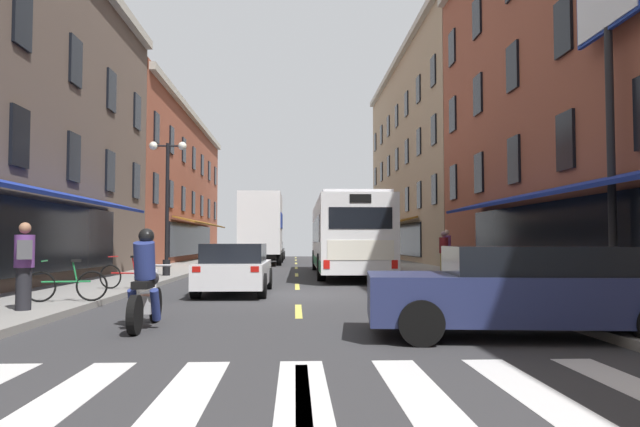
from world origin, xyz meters
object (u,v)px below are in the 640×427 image
object	(u,v)px
box_truck	(262,229)
pedestrian_far	(444,252)
motorcycle_rider	(146,286)
pedestrian_mid	(447,249)
transit_bus	(345,236)
bicycle_mid	(128,276)
bicycle_near	(66,285)
pedestrian_near	(24,264)
sedan_far	(272,251)
sedan_mid	(235,268)
billboard_sign	(608,38)
sedan_near	(523,290)
street_lamp_twin	(167,201)

from	to	relation	value
box_truck	pedestrian_far	distance (m)	15.40
motorcycle_rider	pedestrian_mid	xyz separation A→B (m)	(9.31, 16.30, 0.37)
transit_bus	motorcycle_rider	xyz separation A→B (m)	(-4.64, -15.18, -0.96)
transit_bus	motorcycle_rider	world-z (taller)	transit_bus
transit_bus	bicycle_mid	world-z (taller)	transit_bus
bicycle_near	pedestrian_near	xyz separation A→B (m)	(-0.19, -1.59, 0.52)
sedan_far	transit_bus	bearing A→B (deg)	-79.09
transit_bus	pedestrian_mid	size ratio (longest dim) A/B	6.87
transit_bus	pedestrian_far	world-z (taller)	transit_bus
pedestrian_near	pedestrian_far	distance (m)	16.28
sedan_mid	motorcycle_rider	size ratio (longest dim) A/B	2.08
transit_bus	pedestrian_mid	xyz separation A→B (m)	(4.68, 1.12, -0.59)
sedan_far	pedestrian_near	world-z (taller)	pedestrian_near
box_truck	pedestrian_near	xyz separation A→B (m)	(-3.10, -25.05, -1.15)
billboard_sign	pedestrian_far	xyz separation A→B (m)	(-1.17, 10.43, -5.05)
sedan_far	pedestrian_mid	xyz separation A→B (m)	(8.60, -19.25, 0.37)
bicycle_near	pedestrian_far	xyz separation A→B (m)	(10.89, 10.34, 0.51)
transit_bus	pedestrian_mid	world-z (taller)	transit_bus
motorcycle_rider	billboard_sign	bearing A→B (deg)	17.24
bicycle_mid	pedestrian_near	bearing A→B (deg)	-96.69
sedan_near	sedan_mid	world-z (taller)	sedan_mid
transit_bus	pedestrian_mid	bearing A→B (deg)	13.41
transit_bus	bicycle_near	distance (m)	14.08
sedan_mid	pedestrian_far	distance (m)	10.34
pedestrian_near	pedestrian_far	size ratio (longest dim) A/B	0.98
bicycle_mid	street_lamp_twin	distance (m)	6.79
sedan_mid	bicycle_mid	bearing A→B (deg)	-179.79
sedan_far	pedestrian_mid	size ratio (longest dim) A/B	2.60
street_lamp_twin	sedan_near	bearing A→B (deg)	-58.90
sedan_near	pedestrian_mid	xyz separation A→B (m)	(3.39, 17.40, 0.38)
box_truck	sedan_far	world-z (taller)	box_truck
billboard_sign	sedan_mid	size ratio (longest dim) A/B	1.81
transit_bus	bicycle_near	bearing A→B (deg)	-120.39
billboard_sign	street_lamp_twin	xyz separation A→B (m)	(-12.01, 9.73, -3.08)
sedan_mid	street_lamp_twin	bearing A→B (deg)	117.18
sedan_far	pedestrian_near	size ratio (longest dim) A/B	2.83
transit_bus	sedan_mid	size ratio (longest dim) A/B	2.90
motorcycle_rider	pedestrian_mid	distance (m)	18.77
box_truck	pedestrian_mid	world-z (taller)	box_truck
motorcycle_rider	pedestrian_mid	world-z (taller)	pedestrian_mid
sedan_mid	pedestrian_near	distance (m)	6.04
motorcycle_rider	pedestrian_far	size ratio (longest dim) A/B	1.22
bicycle_near	bicycle_mid	xyz separation A→B (m)	(0.38, 3.32, 0.00)
sedan_mid	sedan_far	size ratio (longest dim) A/B	0.91
motorcycle_rider	transit_bus	bearing A→B (deg)	73.02
transit_bus	sedan_near	distance (m)	16.37
box_truck	motorcycle_rider	bearing A→B (deg)	-90.97
sedan_mid	pedestrian_mid	world-z (taller)	pedestrian_mid
motorcycle_rider	street_lamp_twin	size ratio (longest dim) A/B	0.40
transit_bus	pedestrian_near	bearing A→B (deg)	-118.03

